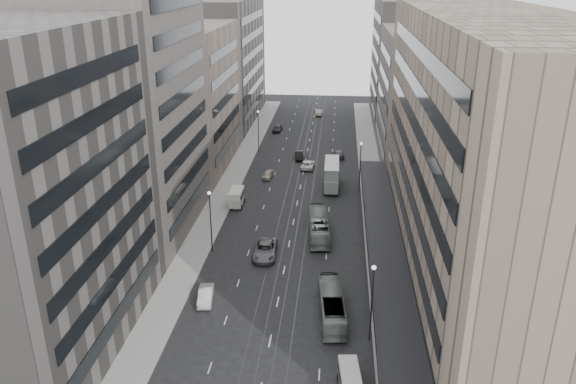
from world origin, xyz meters
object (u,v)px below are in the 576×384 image
(double_decker, at_px, (332,174))
(sedan_2, at_px, (265,250))
(bus_far, at_px, (319,226))
(panel_van, at_px, (236,197))
(bus_near, at_px, (332,305))
(sedan_1, at_px, (206,295))
(vw_microbus, at_px, (349,378))

(double_decker, height_order, sedan_2, double_decker)
(bus_far, xyz_separation_m, panel_van, (-12.98, 9.33, -0.02))
(bus_near, height_order, sedan_1, bus_near)
(bus_far, xyz_separation_m, sedan_2, (-6.50, -6.42, -0.63))
(bus_far, bearing_deg, sedan_1, 51.63)
(double_decker, height_order, vw_microbus, double_decker)
(sedan_1, distance_m, sedan_2, 12.10)
(bus_near, bearing_deg, bus_far, -89.03)
(bus_near, relative_size, double_decker, 1.22)
(double_decker, bearing_deg, bus_near, -89.24)
(bus_far, height_order, double_decker, double_decker)
(bus_near, distance_m, vw_microbus, 11.07)
(bus_near, bearing_deg, vw_microbus, 93.72)
(bus_far, relative_size, sedan_2, 1.74)
(double_decker, bearing_deg, sedan_2, -108.13)
(double_decker, bearing_deg, panel_van, -148.69)
(vw_microbus, bearing_deg, panel_van, 107.10)
(bus_near, distance_m, sedan_2, 15.31)
(double_decker, distance_m, vw_microbus, 48.26)
(double_decker, relative_size, vw_microbus, 1.98)
(double_decker, relative_size, sedan_1, 1.91)
(bus_far, distance_m, sedan_1, 20.92)
(vw_microbus, height_order, sedan_2, vw_microbus)
(bus_far, bearing_deg, bus_near, 91.81)
(sedan_1, bearing_deg, double_decker, 62.31)
(sedan_2, bearing_deg, vw_microbus, -68.26)
(panel_van, bearing_deg, vw_microbus, -67.65)
(double_decker, xyz_separation_m, vw_microbus, (2.50, -48.18, -1.23))
(double_decker, xyz_separation_m, panel_van, (-14.35, -8.86, -0.97))
(bus_far, relative_size, double_decker, 1.29)
(bus_far, distance_m, double_decker, 18.27)
(sedan_1, bearing_deg, vw_microbus, -46.73)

